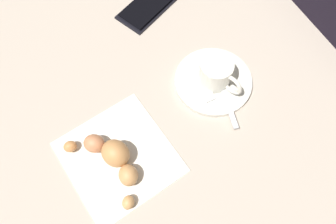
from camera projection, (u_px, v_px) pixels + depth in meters
name	position (u px, v px, depth m)	size (l,w,h in m)	color
ground_plane	(163.00, 117.00, 0.58)	(1.80, 1.80, 0.00)	#AE9F8F
saucer	(213.00, 81.00, 0.61)	(0.14, 0.14, 0.01)	silver
espresso_cup	(216.00, 73.00, 0.58)	(0.06, 0.09, 0.05)	silver
teaspoon	(220.00, 83.00, 0.60)	(0.09, 0.13, 0.01)	silver
sugar_packet	(203.00, 87.00, 0.59)	(0.06, 0.02, 0.01)	white
napkin	(118.00, 156.00, 0.55)	(0.17, 0.18, 0.00)	silver
croissant	(112.00, 157.00, 0.53)	(0.08, 0.16, 0.05)	tan
cell_phone	(150.00, 4.00, 0.69)	(0.15, 0.08, 0.01)	black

